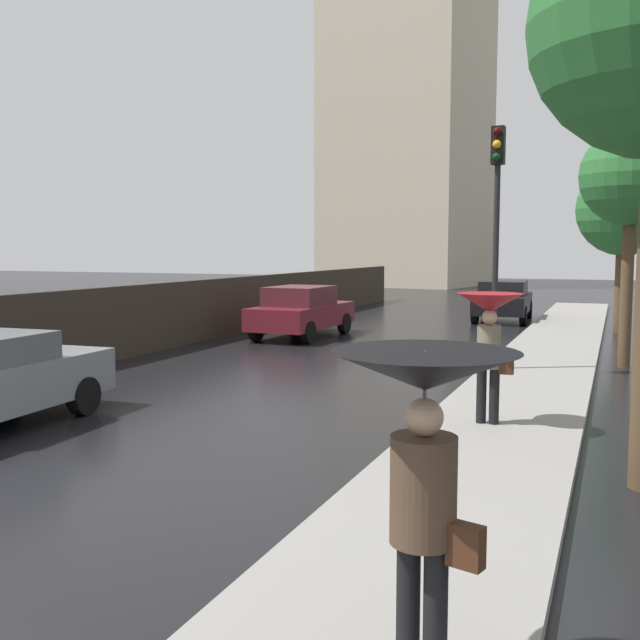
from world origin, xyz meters
TOP-DOWN VIEW (x-y plane):
  - sidewalk_strip at (5.10, 0.00)m, footprint 2.20×60.00m
  - car_maroon_near_kerb at (-2.02, 14.72)m, footprint 1.92×4.10m
  - car_black_mid_road at (2.76, 21.95)m, footprint 2.00×4.39m
  - pedestrian_with_umbrella_near at (4.93, 5.40)m, footprint 0.91×0.91m
  - pedestrian_with_umbrella_far at (5.60, -0.99)m, footprint 1.06×1.06m
  - traffic_light at (4.24, 10.26)m, footprint 0.26×0.39m
  - street_tree_near at (6.75, 12.36)m, footprint 2.16×2.16m
  - street_tree_far at (6.66, 19.39)m, footprint 2.84×2.84m
  - distant_tower at (-7.49, 45.81)m, footprint 11.02×10.37m

SIDE VIEW (x-z plane):
  - sidewalk_strip at x=5.10m, z-range 0.00..0.14m
  - car_black_mid_road at x=2.76m, z-range 0.03..1.48m
  - car_maroon_near_kerb at x=-2.02m, z-range 0.02..1.52m
  - pedestrian_with_umbrella_near at x=4.93m, z-range 0.67..2.51m
  - pedestrian_with_umbrella_far at x=5.60m, z-range 0.69..2.59m
  - traffic_light at x=4.24m, z-range 1.05..5.94m
  - street_tree_far at x=6.66m, z-range 1.15..6.36m
  - street_tree_near at x=6.75m, z-range 1.49..6.74m
  - distant_tower at x=-7.49m, z-range -2.59..31.83m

